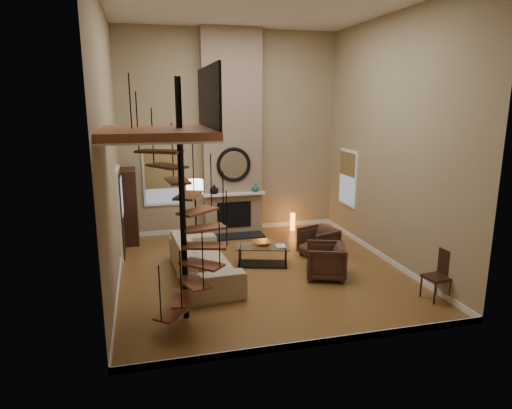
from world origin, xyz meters
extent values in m
cube|color=olive|center=(0.00, 0.00, -0.01)|extent=(6.00, 6.50, 0.01)
cube|color=tan|center=(0.00, 3.25, 2.75)|extent=(6.00, 0.02, 5.50)
cube|color=tan|center=(0.00, -3.25, 2.75)|extent=(6.00, 0.02, 5.50)
cube|color=tan|center=(-3.00, 0.00, 2.75)|extent=(0.02, 6.50, 5.50)
cube|color=tan|center=(3.00, 0.00, 2.75)|extent=(0.02, 6.50, 5.50)
cube|color=silver|center=(0.00, 0.00, 5.50)|extent=(6.00, 6.50, 0.01)
cube|color=white|center=(0.00, 3.24, 0.06)|extent=(6.00, 0.02, 0.12)
cube|color=white|center=(0.00, -3.24, 0.06)|extent=(6.00, 0.02, 0.12)
cube|color=white|center=(-2.99, 0.00, 0.06)|extent=(0.02, 6.50, 0.12)
cube|color=white|center=(2.99, 0.00, 0.06)|extent=(0.02, 6.50, 0.12)
cube|color=#90765D|center=(0.00, 3.06, 2.75)|extent=(1.60, 0.38, 5.50)
cube|color=black|center=(0.00, 2.57, 0.02)|extent=(1.50, 0.60, 0.04)
cube|color=black|center=(0.00, 2.86, 0.55)|extent=(0.95, 0.02, 0.72)
cube|color=white|center=(0.00, 2.78, 1.15)|extent=(1.70, 0.18, 0.06)
torus|color=black|center=(0.00, 2.84, 1.95)|extent=(0.94, 0.10, 0.94)
cylinder|color=white|center=(0.00, 2.85, 1.95)|extent=(0.80, 0.01, 0.80)
imported|color=black|center=(-0.55, 2.82, 1.30)|extent=(0.24, 0.24, 0.25)
imported|color=#17524B|center=(0.60, 2.82, 1.28)|extent=(0.20, 0.20, 0.21)
cube|color=white|center=(-1.90, 3.23, 1.60)|extent=(1.02, 0.04, 1.52)
cube|color=#8C9EB2|center=(-1.90, 3.21, 1.60)|extent=(0.90, 0.01, 1.40)
cube|color=olive|center=(-1.90, 3.19, 1.81)|extent=(0.90, 0.01, 0.98)
cube|color=white|center=(2.98, 2.00, 1.60)|extent=(0.04, 1.02, 1.52)
cube|color=#8C9EB2|center=(2.96, 2.00, 1.60)|extent=(0.01, 0.90, 1.40)
cube|color=olive|center=(2.94, 2.00, 1.98)|extent=(0.01, 0.90, 0.63)
cube|color=white|center=(-2.97, 1.80, 1.05)|extent=(0.06, 1.05, 2.16)
cube|color=black|center=(-2.94, 1.80, 1.02)|extent=(0.05, 0.90, 2.05)
cube|color=#8C9EB2|center=(-2.90, 1.80, 1.45)|extent=(0.01, 0.60, 0.90)
cube|color=brown|center=(-2.15, -1.80, 3.18)|extent=(1.70, 2.20, 0.12)
cube|color=white|center=(-2.15, -1.80, 3.10)|extent=(1.70, 2.20, 0.03)
cube|color=black|center=(-1.33, -1.80, 3.71)|extent=(0.04, 2.20, 0.94)
cylinder|color=black|center=(-1.80, -1.80, 2.01)|extent=(0.10, 0.10, 4.02)
cube|color=brown|center=(-2.02, -2.08, 0.26)|extent=(0.71, 0.78, 0.04)
cylinder|color=black|center=(-2.24, -2.37, 0.73)|extent=(0.02, 0.02, 0.94)
cube|color=brown|center=(-1.86, -2.15, 0.52)|extent=(0.46, 0.77, 0.04)
cylinder|color=black|center=(-1.93, -2.51, 0.99)|extent=(0.02, 0.02, 0.94)
cube|color=brown|center=(-1.69, -2.14, 0.78)|extent=(0.55, 0.79, 0.04)
cylinder|color=black|center=(-1.58, -2.48, 1.25)|extent=(0.02, 0.02, 0.94)
cube|color=brown|center=(-1.54, -2.05, 1.04)|extent=(0.75, 0.74, 0.04)
cylinder|color=black|center=(-1.28, -2.30, 1.51)|extent=(0.02, 0.02, 0.94)
cube|color=brown|center=(-1.45, -1.90, 1.30)|extent=(0.79, 0.53, 0.04)
cylinder|color=black|center=(-1.11, -2.00, 1.77)|extent=(0.02, 0.02, 0.94)
cube|color=brown|center=(-1.45, -1.73, 1.56)|extent=(0.77, 0.48, 0.04)
cylinder|color=black|center=(-1.10, -1.65, 2.03)|extent=(0.02, 0.02, 0.94)
cube|color=brown|center=(-1.52, -1.57, 1.82)|extent=(0.77, 0.72, 0.04)
cylinder|color=black|center=(-1.25, -1.34, 2.29)|extent=(0.02, 0.02, 0.94)
cube|color=brown|center=(-1.67, -1.47, 2.08)|extent=(0.58, 0.79, 0.04)
cylinder|color=black|center=(-1.53, -1.13, 2.55)|extent=(0.02, 0.02, 0.94)
cube|color=brown|center=(-1.84, -1.44, 2.34)|extent=(0.41, 0.75, 0.04)
cylinder|color=black|center=(-1.88, -1.08, 2.81)|extent=(0.02, 0.02, 0.94)
cube|color=brown|center=(-2.00, -1.50, 2.60)|extent=(0.68, 0.79, 0.04)
cylinder|color=black|center=(-2.20, -1.20, 3.07)|extent=(0.02, 0.02, 0.94)
cube|color=brown|center=(-2.12, -1.63, 2.86)|extent=(0.80, 0.64, 0.04)
cylinder|color=black|center=(-2.44, -1.46, 3.33)|extent=(0.02, 0.02, 0.94)
cube|color=brown|center=(-2.16, -1.80, 3.12)|extent=(0.72, 0.34, 0.04)
cylinder|color=black|center=(-2.52, -1.80, 3.59)|extent=(0.02, 0.02, 0.94)
cube|color=black|center=(-2.79, 2.80, 0.95)|extent=(0.42, 0.88, 1.97)
imported|color=tan|center=(-1.27, -0.08, 0.40)|extent=(1.27, 2.83, 0.81)
imported|color=#43291F|center=(1.64, 0.56, 0.35)|extent=(0.98, 0.96, 0.71)
imported|color=#43291F|center=(1.31, -0.72, 0.35)|extent=(1.03, 1.02, 0.74)
cube|color=silver|center=(0.14, 0.32, 0.44)|extent=(1.33, 0.92, 0.02)
cube|color=black|center=(0.14, 0.32, 0.03)|extent=(1.20, 0.80, 0.02)
cylinder|color=black|center=(-0.42, 0.26, 0.22)|extent=(0.04, 0.04, 0.44)
cylinder|color=black|center=(0.57, -0.04, 0.22)|extent=(0.04, 0.04, 0.44)
cylinder|color=black|center=(-0.30, 0.68, 0.22)|extent=(0.04, 0.04, 0.44)
cylinder|color=black|center=(0.70, 0.38, 0.22)|extent=(0.04, 0.04, 0.44)
imported|color=orange|center=(0.14, 0.37, 0.50)|extent=(0.43, 0.43, 0.11)
imported|color=gray|center=(0.49, 0.17, 0.46)|extent=(0.26, 0.32, 0.03)
cylinder|color=black|center=(-1.16, 2.06, 0.01)|extent=(0.38, 0.38, 0.03)
cylinder|color=black|center=(-1.16, 2.06, 0.80)|extent=(0.04, 0.04, 1.63)
cylinder|color=#F2E5C6|center=(-1.16, 2.06, 1.55)|extent=(0.42, 0.42, 0.34)
cylinder|color=orange|center=(1.70, 2.80, 0.25)|extent=(0.14, 0.14, 0.48)
cube|color=black|center=(2.80, -2.23, 0.44)|extent=(0.46, 0.46, 0.05)
cube|color=black|center=(3.01, -2.21, 0.70)|extent=(0.08, 0.40, 0.49)
cylinder|color=black|center=(2.65, -2.43, 0.21)|extent=(0.04, 0.04, 0.39)
cylinder|color=black|center=(3.00, -2.39, 0.21)|extent=(0.04, 0.04, 0.39)
cylinder|color=black|center=(2.60, -2.08, 0.21)|extent=(0.04, 0.04, 0.39)
cylinder|color=black|center=(2.96, -2.03, 0.21)|extent=(0.04, 0.04, 0.39)
camera|label=1|loc=(-2.39, -9.02, 3.68)|focal=31.63mm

